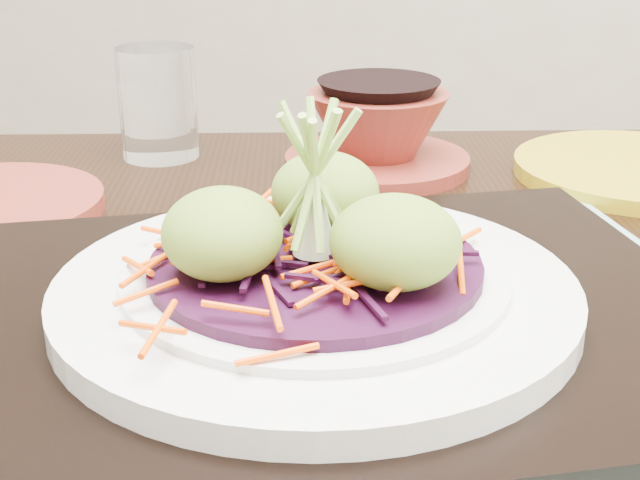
# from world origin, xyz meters

# --- Properties ---
(dining_table) EXTENTS (1.26, 0.94, 0.72)m
(dining_table) POSITION_xyz_m (-0.06, 0.01, 0.63)
(dining_table) COLOR black
(dining_table) RESTS_ON ground
(placemat) EXTENTS (0.59, 0.53, 0.00)m
(placemat) POSITION_xyz_m (-0.04, -0.05, 0.72)
(placemat) COLOR #81A694
(placemat) RESTS_ON dining_table
(serving_tray) EXTENTS (0.51, 0.44, 0.02)m
(serving_tray) POSITION_xyz_m (-0.04, -0.05, 0.74)
(serving_tray) COLOR black
(serving_tray) RESTS_ON placemat
(white_plate) EXTENTS (0.28, 0.28, 0.02)m
(white_plate) POSITION_xyz_m (-0.04, -0.05, 0.75)
(white_plate) COLOR silver
(white_plate) RESTS_ON serving_tray
(cabbage_bed) EXTENTS (0.18, 0.18, 0.01)m
(cabbage_bed) POSITION_xyz_m (-0.04, -0.05, 0.77)
(cabbage_bed) COLOR #2C0824
(cabbage_bed) RESTS_ON white_plate
(carrot_julienne) EXTENTS (0.22, 0.22, 0.01)m
(carrot_julienne) POSITION_xyz_m (-0.04, -0.05, 0.78)
(carrot_julienne) COLOR #ED4A04
(carrot_julienne) RESTS_ON cabbage_bed
(guacamole_scoops) EXTENTS (0.15, 0.14, 0.05)m
(guacamole_scoops) POSITION_xyz_m (-0.04, -0.05, 0.79)
(guacamole_scoops) COLOR olive
(guacamole_scoops) RESTS_ON cabbage_bed
(scallion_garnish) EXTENTS (0.06, 0.06, 0.10)m
(scallion_garnish) POSITION_xyz_m (-0.04, -0.05, 0.82)
(scallion_garnish) COLOR #92C24D
(scallion_garnish) RESTS_ON cabbage_bed
(water_glass) EXTENTS (0.07, 0.07, 0.10)m
(water_glass) POSITION_xyz_m (-0.23, 0.29, 0.77)
(water_glass) COLOR white
(water_glass) RESTS_ON dining_table
(terracotta_bowl_set) EXTENTS (0.20, 0.20, 0.07)m
(terracotta_bowl_set) POSITION_xyz_m (-0.03, 0.28, 0.75)
(terracotta_bowl_set) COLOR maroon
(terracotta_bowl_set) RESTS_ON dining_table
(yellow_plate) EXTENTS (0.27, 0.27, 0.01)m
(yellow_plate) POSITION_xyz_m (0.19, 0.29, 0.73)
(yellow_plate) COLOR #AB9213
(yellow_plate) RESTS_ON dining_table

